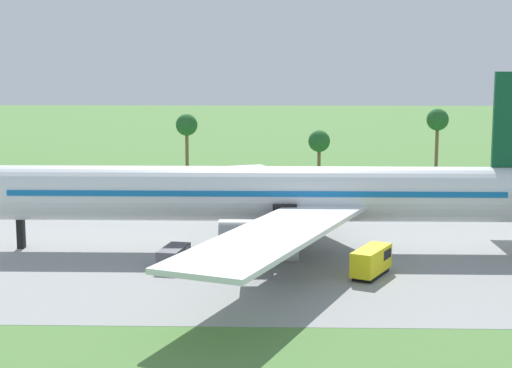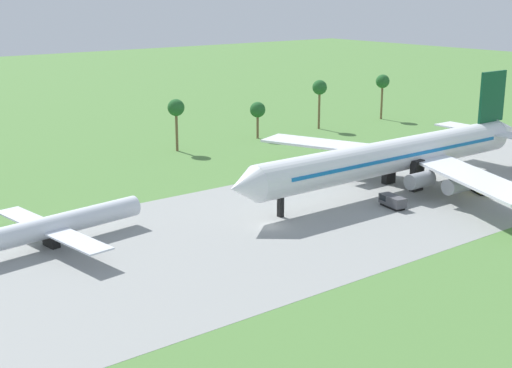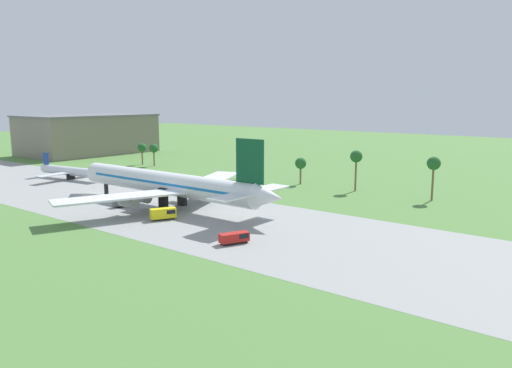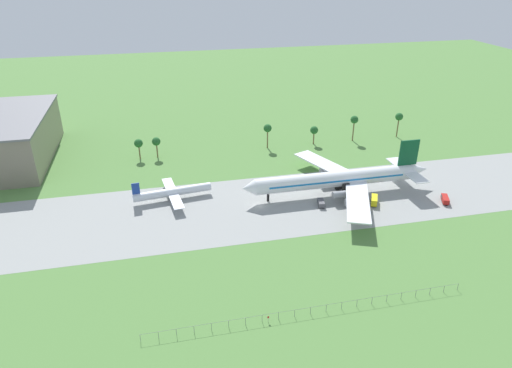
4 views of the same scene
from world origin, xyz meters
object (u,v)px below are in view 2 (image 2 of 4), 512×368
object	(u,v)px
jet_airliner	(399,155)
baggage_tug	(392,201)
regional_aircraft	(49,227)
catering_van	(478,184)

from	to	relation	value
jet_airliner	baggage_tug	size ratio (longest dim) A/B	14.01
regional_aircraft	catering_van	xyz separation A→B (m)	(68.45, -18.97, -1.35)
regional_aircraft	catering_van	distance (m)	71.04
jet_airliner	catering_van	bearing A→B (deg)	-47.45
jet_airliner	regional_aircraft	world-z (taller)	jet_airliner
regional_aircraft	baggage_tug	xyz separation A→B (m)	(49.90, -15.99, -1.71)
baggage_tug	catering_van	distance (m)	18.79
jet_airliner	baggage_tug	bearing A→B (deg)	-143.00
baggage_tug	catering_van	bearing A→B (deg)	-9.13
catering_van	regional_aircraft	bearing A→B (deg)	164.51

